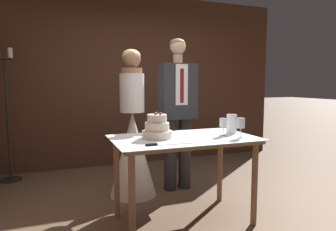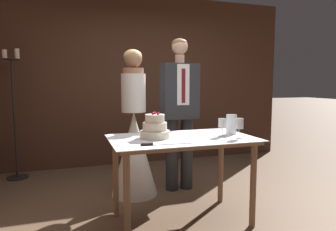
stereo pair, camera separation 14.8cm
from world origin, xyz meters
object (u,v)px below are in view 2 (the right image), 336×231
object	(u,v)px
cake_knife	(157,144)
bride	(134,142)
candle_stand	(15,119)
cake_table	(182,148)
hurricane_candle	(231,125)
wine_glass_near	(222,124)
tiered_cake	(155,128)
wine_glass_middle	(239,125)
groom	(179,107)

from	to	relation	value
cake_knife	bride	xyz separation A→B (m)	(0.03, 1.09, -0.19)
cake_knife	candle_stand	bearing A→B (deg)	125.28
cake_table	hurricane_candle	size ratio (longest dim) A/B	6.90
wine_glass_near	candle_stand	size ratio (longest dim) A/B	0.10
tiered_cake	wine_glass_middle	world-z (taller)	tiered_cake
cake_knife	candle_stand	size ratio (longest dim) A/B	0.25
wine_glass_near	candle_stand	world-z (taller)	candle_stand
tiered_cake	hurricane_candle	bearing A→B (deg)	-1.38
wine_glass_near	wine_glass_middle	size ratio (longest dim) A/B	0.92
cake_knife	tiered_cake	bearing A→B (deg)	80.03
wine_glass_middle	hurricane_candle	xyz separation A→B (m)	(0.06, 0.25, -0.04)
cake_table	hurricane_candle	world-z (taller)	hurricane_candle
tiered_cake	cake_knife	world-z (taller)	tiered_cake
tiered_cake	wine_glass_near	world-z (taller)	tiered_cake
wine_glass_near	bride	size ratio (longest dim) A/B	0.10
bride	candle_stand	xyz separation A→B (m)	(-1.42, 1.09, 0.20)
cake_table	bride	size ratio (longest dim) A/B	0.79
cake_table	bride	world-z (taller)	bride
cake_knife	hurricane_candle	world-z (taller)	hurricane_candle
tiered_cake	cake_knife	size ratio (longest dim) A/B	0.64
wine_glass_middle	candle_stand	distance (m)	3.05
wine_glass_near	bride	bearing A→B (deg)	126.52
tiered_cake	bride	distance (m)	0.83
cake_table	groom	size ratio (longest dim) A/B	0.72
wine_glass_middle	groom	bearing A→B (deg)	100.25
cake_knife	groom	xyz separation A→B (m)	(0.60, 1.09, 0.20)
wine_glass_near	groom	world-z (taller)	groom
cake_knife	wine_glass_middle	size ratio (longest dim) A/B	2.33
tiered_cake	bride	bearing A→B (deg)	92.63
wine_glass_middle	cake_table	bearing A→B (deg)	155.32
cake_table	groom	bearing A→B (deg)	71.21
candle_stand	wine_glass_middle	bearing A→B (deg)	-44.49
cake_table	tiered_cake	xyz separation A→B (m)	(-0.25, 0.05, 0.19)
wine_glass_near	groom	size ratio (longest dim) A/B	0.09
wine_glass_near	cake_knife	bearing A→B (deg)	-164.37
wine_glass_near	hurricane_candle	distance (m)	0.18
wine_glass_middle	candle_stand	bearing A→B (deg)	135.51
groom	tiered_cake	bearing A→B (deg)	-124.15
cake_table	cake_knife	bearing A→B (deg)	-140.51
wine_glass_middle	hurricane_candle	bearing A→B (deg)	75.44
tiered_cake	groom	world-z (taller)	groom
cake_knife	groom	world-z (taller)	groom
groom	candle_stand	bearing A→B (deg)	151.21
cake_table	hurricane_candle	xyz separation A→B (m)	(0.54, 0.03, 0.19)
cake_table	cake_knife	size ratio (longest dim) A/B	3.07
cake_table	bride	bearing A→B (deg)	108.77
hurricane_candle	candle_stand	size ratio (longest dim) A/B	0.11
tiered_cake	wine_glass_middle	distance (m)	0.77
hurricane_candle	bride	world-z (taller)	bride
tiered_cake	groom	xyz separation A→B (m)	(0.53, 0.78, 0.12)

